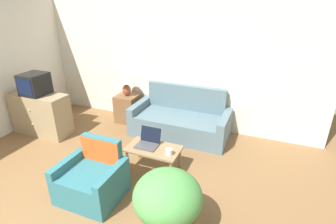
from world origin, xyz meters
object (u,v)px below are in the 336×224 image
(table_lamp, at_px, (126,79))
(laptop, at_px, (148,142))
(couch, at_px, (181,121))
(cup_navy, at_px, (169,152))
(television, at_px, (34,84))
(potted_plant, at_px, (168,198))
(armchair, at_px, (93,179))
(coffee_table, at_px, (154,151))

(table_lamp, height_order, laptop, table_lamp)
(couch, xyz_separation_m, cup_navy, (0.30, -1.37, 0.16))
(television, bearing_deg, couch, 21.62)
(television, bearing_deg, potted_plant, -22.32)
(armchair, distance_m, cup_navy, 1.14)
(couch, bearing_deg, potted_plant, -73.75)
(coffee_table, xyz_separation_m, cup_navy, (0.30, -0.09, 0.10))
(television, relative_size, coffee_table, 0.54)
(laptop, height_order, cup_navy, laptop)
(television, height_order, cup_navy, television)
(armchair, bearing_deg, laptop, 66.99)
(television, xyz_separation_m, potted_plant, (3.29, -1.35, -0.52))
(armchair, xyz_separation_m, coffee_table, (0.51, 0.87, 0.08))
(couch, xyz_separation_m, potted_plant, (0.69, -2.38, 0.25))
(armchair, xyz_separation_m, television, (-2.09, 1.12, 0.79))
(armchair, distance_m, laptop, 1.02)
(couch, bearing_deg, coffee_table, -89.89)
(laptop, bearing_deg, armchair, -113.01)
(coffee_table, bearing_deg, table_lamp, 132.56)
(couch, height_order, coffee_table, couch)
(laptop, distance_m, cup_navy, 0.44)
(armchair, bearing_deg, coffee_table, 59.60)
(cup_navy, bearing_deg, television, 173.22)
(armchair, bearing_deg, potted_plant, -10.65)
(cup_navy, bearing_deg, table_lamp, 136.86)
(couch, height_order, television, television)
(cup_navy, relative_size, potted_plant, 0.12)
(armchair, height_order, potted_plant, potted_plant)
(table_lamp, bearing_deg, coffee_table, -47.44)
(television, distance_m, laptop, 2.56)
(television, height_order, potted_plant, television)
(couch, xyz_separation_m, laptop, (-0.11, -1.23, 0.17))
(couch, xyz_separation_m, coffee_table, (0.00, -1.29, 0.06))
(laptop, bearing_deg, couch, 84.71)
(couch, bearing_deg, laptop, -95.29)
(cup_navy, bearing_deg, coffee_table, 163.99)
(armchair, height_order, coffee_table, armchair)
(coffee_table, xyz_separation_m, laptop, (-0.12, 0.06, 0.11))
(armchair, bearing_deg, cup_navy, 44.01)
(couch, bearing_deg, cup_navy, -77.60)
(laptop, relative_size, potted_plant, 0.41)
(armchair, distance_m, table_lamp, 2.50)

